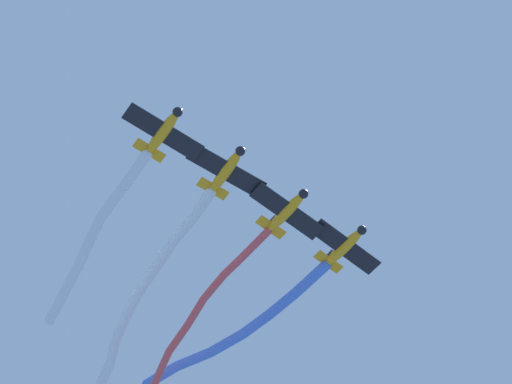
{
  "coord_description": "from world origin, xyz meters",
  "views": [
    {
      "loc": [
        -3.69,
        -48.61,
        5.09
      ],
      "look_at": [
        2.9,
        -5.03,
        82.25
      ],
      "focal_mm": 77.77,
      "sensor_mm": 36.0,
      "label": 1
    }
  ],
  "objects": [
    {
      "name": "smoke_trail_right_wing",
      "position": [
        -0.2,
        7.32,
        81.6
      ],
      "size": [
        8.6,
        19.15,
        1.69
      ],
      "color": "#DB4C4C"
    },
    {
      "name": "airplane_slot",
      "position": [
        10.97,
        -0.9,
        82.41
      ],
      "size": [
        6.52,
        5.24,
        1.69
      ],
      "rotation": [
        0.0,
        0.0,
        5.26
      ],
      "color": "orange"
    },
    {
      "name": "airplane_lead",
      "position": [
        -5.06,
        -9.36,
        82.11
      ],
      "size": [
        6.69,
        5.2,
        1.69
      ],
      "rotation": [
        0.0,
        0.0,
        5.17
      ],
      "color": "orange"
    },
    {
      "name": "smoke_trail_lead",
      "position": [
        -9.7,
        1.43,
        81.98
      ],
      "size": [
        7.58,
        18.29,
        1.65
      ],
      "color": "white"
    },
    {
      "name": "airplane_right_wing",
      "position": [
        5.63,
        -3.72,
        82.11
      ],
      "size": [
        6.55,
        5.2,
        1.69
      ],
      "rotation": [
        0.0,
        0.0,
        5.24
      ],
      "color": "orange"
    },
    {
      "name": "airplane_left_wing",
      "position": [
        0.28,
        -6.54,
        82.41
      ],
      "size": [
        6.73,
        5.22,
        1.69
      ],
      "rotation": [
        0.0,
        0.0,
        5.14
      ],
      "color": "orange"
    },
    {
      "name": "smoke_trail_left_wing",
      "position": [
        -4.89,
        7.12,
        83.95
      ],
      "size": [
        8.5,
        24.17,
        4.12
      ],
      "color": "white"
    },
    {
      "name": "smoke_trail_slot",
      "position": [
        3.43,
        9.36,
        82.81
      ],
      "size": [
        14.4,
        16.52,
        1.92
      ],
      "color": "#4C75DB"
    }
  ]
}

